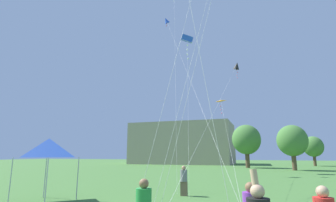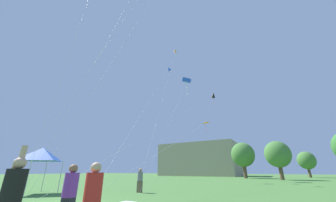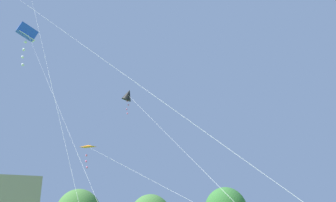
# 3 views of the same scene
# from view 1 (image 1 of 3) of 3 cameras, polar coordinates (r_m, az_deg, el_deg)

# --- Properties ---
(distant_building) EXTENTS (24.82, 15.39, 10.16)m
(distant_building) POSITION_cam_1_polar(r_m,az_deg,el_deg) (69.21, 3.41, -9.26)
(distant_building) COLOR tan
(distant_building) RESTS_ON ground
(tree_far_centre) EXTENTS (5.08, 4.57, 7.66)m
(tree_far_centre) POSITION_cam_1_polar(r_m,az_deg,el_deg) (49.97, 16.68, -8.07)
(tree_far_centre) COLOR brown
(tree_far_centre) RESTS_ON ground
(tree_near_right) EXTENTS (4.01, 3.61, 6.06)m
(tree_near_right) POSITION_cam_1_polar(r_m,az_deg,el_deg) (63.00, 29.06, -8.69)
(tree_near_right) COLOR brown
(tree_near_right) RESTS_ON ground
(tree_far_left) EXTENTS (4.49, 4.04, 6.77)m
(tree_far_left) POSITION_cam_1_polar(r_m,az_deg,el_deg) (44.50, 25.42, -7.82)
(tree_far_left) COLOR brown
(tree_far_left) RESTS_ON ground
(festival_tent) EXTENTS (2.42, 2.42, 3.14)m
(festival_tent) POSITION_cam_1_polar(r_m,az_deg,el_deg) (15.08, -24.58, -9.26)
(festival_tent) COLOR #B7B7BC
(festival_tent) RESTS_ON ground
(person_grey_shirt) EXTENTS (0.40, 0.40, 1.68)m
(person_grey_shirt) POSITION_cam_1_polar(r_m,az_deg,el_deg) (15.81, 3.47, -16.67)
(person_grey_shirt) COLOR brown
(person_grey_shirt) RESTS_ON ground
(kite_black_diamond_0) EXTENTS (1.33, 22.30, 12.34)m
(kite_black_diamond_0) POSITION_cam_1_polar(r_m,az_deg,el_deg) (29.80, 14.71, 7.35)
(kite_black_diamond_0) COLOR silver
(kite_black_diamond_0) RESTS_ON ground
(kite_blue_box_1) EXTENTS (6.67, 22.59, 20.57)m
(kite_blue_box_1) POSITION_cam_1_polar(r_m,az_deg,el_deg) (41.23, 4.24, 13.25)
(kite_blue_box_1) COLOR silver
(kite_blue_box_1) RESTS_ON ground
(kite_blue_diamond_2) EXTENTS (11.62, 25.21, 21.26)m
(kite_blue_diamond_2) POSITION_cam_1_polar(r_m,az_deg,el_deg) (38.16, -0.36, 17.09)
(kite_blue_diamond_2) COLOR silver
(kite_blue_diamond_2) RESTS_ON ground
(kite_orange_delta_6) EXTENTS (4.46, 25.36, 8.70)m
(kite_orange_delta_6) POSITION_cam_1_polar(r_m,az_deg,el_deg) (31.26, 11.44, -0.12)
(kite_orange_delta_6) COLOR silver
(kite_orange_delta_6) RESTS_ON ground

